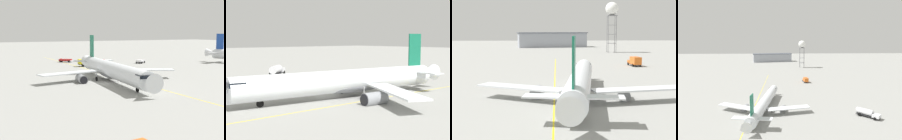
% 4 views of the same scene
% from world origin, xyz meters
% --- Properties ---
extents(ground_plane, '(600.00, 600.00, 0.00)m').
position_xyz_m(ground_plane, '(0.00, 0.00, 0.00)').
color(ground_plane, gray).
extents(airliner_main, '(45.55, 35.62, 11.36)m').
position_xyz_m(airliner_main, '(2.04, -2.58, 2.70)').
color(airliner_main, silver).
rests_on(airliner_main, ground_plane).
extents(fuel_tanker_truck, '(7.65, 7.40, 2.87)m').
position_xyz_m(fuel_tanker_truck, '(10.37, 34.85, 1.57)').
color(fuel_tanker_truck, '#232326').
rests_on(fuel_tanker_truck, ground_plane).
extents(taxiway_centreline, '(159.58, 3.33, 0.01)m').
position_xyz_m(taxiway_centreline, '(4.22, -7.07, 0.00)').
color(taxiway_centreline, yellow).
rests_on(taxiway_centreline, ground_plane).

